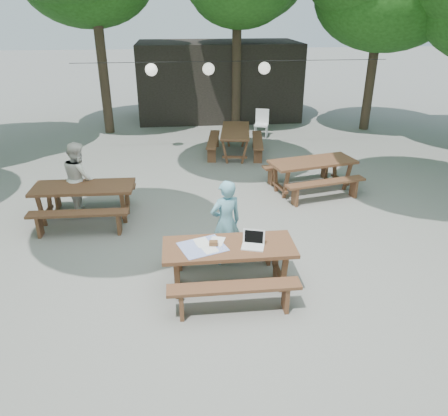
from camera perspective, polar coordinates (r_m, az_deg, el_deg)
ground at (r=7.98m, az=2.90°, el=-5.50°), size 80.00×80.00×0.00m
pavilion at (r=17.56m, az=-0.75°, el=16.37°), size 6.00×3.00×2.80m
main_picnic_table at (r=6.80m, az=0.64°, el=-7.56°), size 2.00×1.58×0.75m
picnic_table_nw at (r=9.34m, az=-17.66°, el=0.70°), size 2.02×1.63×0.75m
picnic_table_ne at (r=10.55m, az=11.36°, el=4.22°), size 2.19×1.95×0.75m
picnic_table_far_e at (r=12.98m, az=1.49°, el=8.65°), size 1.85×2.11×0.75m
woman at (r=7.27m, az=0.24°, el=-1.93°), size 0.63×0.52×1.50m
second_person at (r=9.61m, az=-18.36°, el=3.75°), size 0.83×0.91×1.53m
plastic_chair at (r=14.91m, az=4.87°, el=10.22°), size 0.55×0.55×0.90m
laptop at (r=6.59m, az=3.84°, el=-4.48°), size 0.39×0.34×0.24m
tabletop_clutter at (r=6.58m, az=-2.48°, el=-4.95°), size 0.79×0.73×0.08m
paper_lanterns at (r=12.92m, az=-1.97°, el=17.71°), size 9.00×0.34×0.38m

